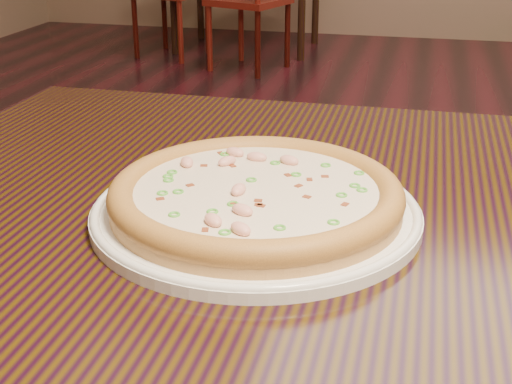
# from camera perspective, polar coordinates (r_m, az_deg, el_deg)

# --- Properties ---
(hero_table) EXTENTS (1.20, 0.80, 0.75)m
(hero_table) POSITION_cam_1_polar(r_m,az_deg,el_deg) (0.82, 9.04, -7.71)
(hero_table) COLOR black
(hero_table) RESTS_ON ground
(plate) EXTENTS (0.34, 0.34, 0.02)m
(plate) POSITION_cam_1_polar(r_m,az_deg,el_deg) (0.75, 0.00, -1.51)
(plate) COLOR white
(plate) RESTS_ON hero_table
(pizza) EXTENTS (0.31, 0.31, 0.03)m
(pizza) POSITION_cam_1_polar(r_m,az_deg,el_deg) (0.74, -0.01, -0.21)
(pizza) COLOR tan
(pizza) RESTS_ON plate
(chair_b) EXTENTS (0.53, 0.53, 0.95)m
(chair_b) POSITION_cam_1_polar(r_m,az_deg,el_deg) (4.59, 0.02, 15.09)
(chair_b) COLOR #5E120D
(chair_b) RESTS_ON ground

